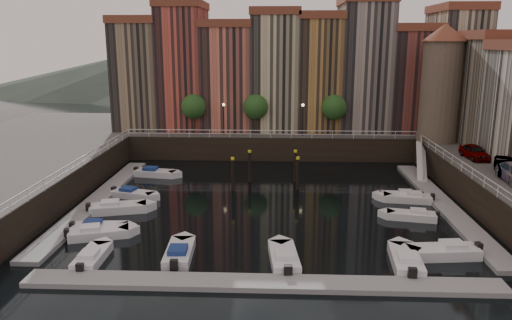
{
  "coord_description": "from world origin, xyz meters",
  "views": [
    {
      "loc": [
        0.82,
        -45.4,
        14.9
      ],
      "look_at": [
        -1.33,
        4.0,
        3.02
      ],
      "focal_mm": 35.0,
      "sensor_mm": 36.0,
      "label": 1
    }
  ],
  "objects_px": {
    "boat_left_0": "(97,233)",
    "gangway": "(421,159)",
    "mooring_pilings": "(269,171)",
    "car_a": "(474,153)",
    "boat_left_1": "(99,228)",
    "corner_tower": "(441,82)",
    "car_b": "(506,167)",
    "boat_left_2": "(117,208)"
  },
  "relations": [
    {
      "from": "boat_left_1",
      "to": "boat_left_2",
      "type": "distance_m",
      "value": 4.7
    },
    {
      "from": "corner_tower",
      "to": "car_b",
      "type": "relative_size",
      "value": 3.01
    },
    {
      "from": "mooring_pilings",
      "to": "car_a",
      "type": "distance_m",
      "value": 21.09
    },
    {
      "from": "mooring_pilings",
      "to": "boat_left_1",
      "type": "distance_m",
      "value": 19.11
    },
    {
      "from": "corner_tower",
      "to": "boat_left_2",
      "type": "height_order",
      "value": "corner_tower"
    },
    {
      "from": "car_b",
      "to": "mooring_pilings",
      "type": "bearing_deg",
      "value": -178.32
    },
    {
      "from": "mooring_pilings",
      "to": "car_b",
      "type": "relative_size",
      "value": 1.51
    },
    {
      "from": "mooring_pilings",
      "to": "boat_left_1",
      "type": "relative_size",
      "value": 1.52
    },
    {
      "from": "gangway",
      "to": "car_a",
      "type": "bearing_deg",
      "value": -50.98
    },
    {
      "from": "car_a",
      "to": "car_b",
      "type": "distance_m",
      "value": 6.03
    },
    {
      "from": "corner_tower",
      "to": "boat_left_1",
      "type": "distance_m",
      "value": 41.74
    },
    {
      "from": "gangway",
      "to": "car_a",
      "type": "xyz_separation_m",
      "value": [
        3.87,
        -4.78,
        1.82
      ]
    },
    {
      "from": "mooring_pilings",
      "to": "car_a",
      "type": "bearing_deg",
      "value": 0.5
    },
    {
      "from": "boat_left_0",
      "to": "boat_left_1",
      "type": "bearing_deg",
      "value": 87.88
    },
    {
      "from": "gangway",
      "to": "mooring_pilings",
      "type": "bearing_deg",
      "value": -163.83
    },
    {
      "from": "car_a",
      "to": "car_b",
      "type": "xyz_separation_m",
      "value": [
        0.56,
        -6.01,
        0.02
      ]
    },
    {
      "from": "boat_left_1",
      "to": "car_a",
      "type": "xyz_separation_m",
      "value": [
        34.33,
        13.79,
        3.39
      ]
    },
    {
      "from": "gangway",
      "to": "mooring_pilings",
      "type": "distance_m",
      "value": 17.82
    },
    {
      "from": "gangway",
      "to": "corner_tower",
      "type": "bearing_deg",
      "value": 57.2
    },
    {
      "from": "corner_tower",
      "to": "gangway",
      "type": "bearing_deg",
      "value": -122.8
    },
    {
      "from": "boat_left_0",
      "to": "boat_left_1",
      "type": "height_order",
      "value": "boat_left_0"
    },
    {
      "from": "gangway",
      "to": "mooring_pilings",
      "type": "height_order",
      "value": "gangway"
    },
    {
      "from": "car_b",
      "to": "car_a",
      "type": "bearing_deg",
      "value": 112.13
    },
    {
      "from": "gangway",
      "to": "boat_left_2",
      "type": "distance_m",
      "value": 33.54
    },
    {
      "from": "boat_left_0",
      "to": "gangway",
      "type": "bearing_deg",
      "value": 16.4
    },
    {
      "from": "boat_left_1",
      "to": "boat_left_2",
      "type": "relative_size",
      "value": 0.86
    },
    {
      "from": "car_a",
      "to": "car_b",
      "type": "relative_size",
      "value": 0.95
    },
    {
      "from": "car_b",
      "to": "boat_left_2",
      "type": "bearing_deg",
      "value": -158.15
    },
    {
      "from": "gangway",
      "to": "mooring_pilings",
      "type": "relative_size",
      "value": 1.2
    },
    {
      "from": "corner_tower",
      "to": "gangway",
      "type": "distance_m",
      "value": 9.86
    },
    {
      "from": "corner_tower",
      "to": "boat_left_0",
      "type": "bearing_deg",
      "value": -143.75
    },
    {
      "from": "corner_tower",
      "to": "mooring_pilings",
      "type": "xyz_separation_m",
      "value": [
        -20.01,
        -9.46,
        -8.54
      ]
    },
    {
      "from": "car_a",
      "to": "boat_left_2",
      "type": "bearing_deg",
      "value": -169.57
    },
    {
      "from": "boat_left_1",
      "to": "car_a",
      "type": "relative_size",
      "value": 1.05
    },
    {
      "from": "boat_left_2",
      "to": "car_b",
      "type": "xyz_separation_m",
      "value": [
        34.93,
        3.09,
        3.35
      ]
    },
    {
      "from": "mooring_pilings",
      "to": "boat_left_0",
      "type": "bearing_deg",
      "value": -131.44
    },
    {
      "from": "corner_tower",
      "to": "car_b",
      "type": "distance_m",
      "value": 16.66
    },
    {
      "from": "boat_left_2",
      "to": "boat_left_0",
      "type": "bearing_deg",
      "value": -101.66
    },
    {
      "from": "mooring_pilings",
      "to": "boat_left_0",
      "type": "relative_size",
      "value": 1.41
    },
    {
      "from": "boat_left_2",
      "to": "boat_left_1",
      "type": "bearing_deg",
      "value": -104.54
    },
    {
      "from": "boat_left_0",
      "to": "car_b",
      "type": "relative_size",
      "value": 1.07
    },
    {
      "from": "boat_left_2",
      "to": "car_a",
      "type": "distance_m",
      "value": 35.71
    }
  ]
}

